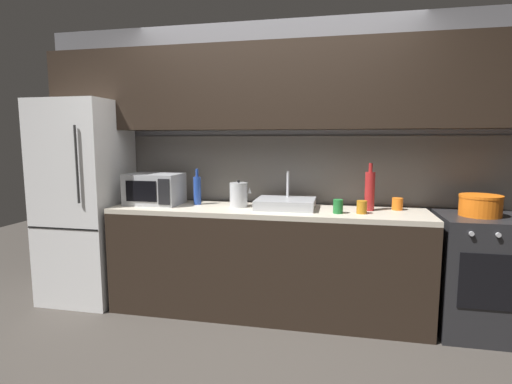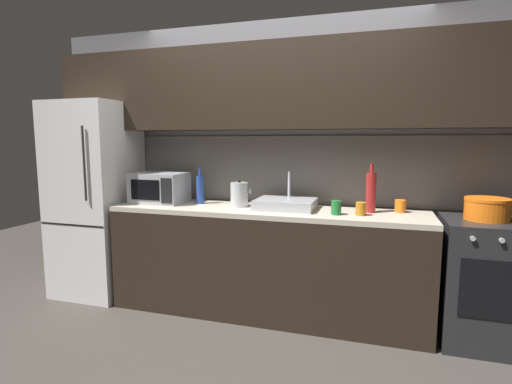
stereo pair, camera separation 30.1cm
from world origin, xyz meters
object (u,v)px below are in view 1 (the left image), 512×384
object	(u,v)px
wine_bottle_red	(370,191)
mug_green	(338,206)
refrigerator	(86,201)
wine_bottle_blue	(197,190)
mug_orange	(397,204)
kettle	(239,195)
mug_amber	(362,207)
cooking_pot	(480,205)
oven_range	(478,274)
microwave	(155,189)

from	to	relation	value
wine_bottle_red	mug_green	size ratio (longest dim) A/B	3.53
refrigerator	wine_bottle_blue	size ratio (longest dim) A/B	5.73
mug_orange	mug_green	bearing A→B (deg)	-151.98
kettle	mug_amber	bearing A→B (deg)	-6.12
wine_bottle_blue	mug_amber	world-z (taller)	wine_bottle_blue
mug_green	cooking_pot	world-z (taller)	cooking_pot
oven_range	cooking_pot	distance (m)	0.53
cooking_pot	wine_bottle_red	bearing A→B (deg)	175.00
microwave	mug_orange	size ratio (longest dim) A/B	4.67
refrigerator	wine_bottle_red	size ratio (longest dim) A/B	4.74
kettle	mug_green	bearing A→B (deg)	-9.20
microwave	mug_orange	xyz separation A→B (m)	(2.06, 0.12, -0.09)
wine_bottle_blue	oven_range	bearing A→B (deg)	-1.97
refrigerator	wine_bottle_blue	world-z (taller)	refrigerator
oven_range	wine_bottle_blue	size ratio (longest dim) A/B	2.85
oven_range	microwave	bearing A→B (deg)	179.57
wine_bottle_red	mug_orange	xyz separation A→B (m)	(0.22, 0.07, -0.11)
wine_bottle_red	microwave	bearing A→B (deg)	-178.41
wine_bottle_blue	mug_green	world-z (taller)	wine_bottle_blue
mug_amber	cooking_pot	bearing A→B (deg)	5.50
mug_orange	wine_bottle_blue	bearing A→B (deg)	-177.80
cooking_pot	mug_amber	bearing A→B (deg)	-174.50
microwave	mug_amber	bearing A→B (deg)	-3.27
refrigerator	wine_bottle_red	xyz separation A→B (m)	(2.51, 0.07, 0.16)
wine_bottle_red	wine_bottle_blue	world-z (taller)	wine_bottle_red
microwave	kettle	world-z (taller)	microwave
microwave	mug_amber	distance (m)	1.77
mug_green	cooking_pot	xyz separation A→B (m)	(1.04, 0.11, 0.03)
mug_amber	mug_green	world-z (taller)	mug_green
microwave	mug_orange	bearing A→B (deg)	3.43
refrigerator	wine_bottle_blue	xyz separation A→B (m)	(1.05, 0.08, 0.12)
mug_green	refrigerator	bearing A→B (deg)	177.26
microwave	wine_bottle_red	bearing A→B (deg)	1.59
microwave	mug_orange	world-z (taller)	microwave
refrigerator	mug_green	distance (m)	2.27
mug_amber	wine_bottle_blue	bearing A→B (deg)	173.47
refrigerator	oven_range	world-z (taller)	refrigerator
oven_range	wine_bottle_blue	xyz separation A→B (m)	(-2.27, 0.08, 0.58)
kettle	mug_green	xyz separation A→B (m)	(0.82, -0.13, -0.05)
kettle	mug_amber	size ratio (longest dim) A/B	2.30
microwave	mug_green	distance (m)	1.59
mug_orange	cooking_pot	xyz separation A→B (m)	(0.57, -0.14, 0.03)
mug_orange	cooking_pot	world-z (taller)	cooking_pot
mug_green	cooking_pot	size ratio (longest dim) A/B	0.36
refrigerator	cooking_pot	distance (m)	3.30
oven_range	wine_bottle_red	distance (m)	1.02
kettle	mug_orange	bearing A→B (deg)	5.14
wine_bottle_red	cooking_pot	xyz separation A→B (m)	(0.79, -0.07, -0.08)
kettle	oven_range	bearing A→B (deg)	-0.80
oven_range	wine_bottle_red	size ratio (longest dim) A/B	2.36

